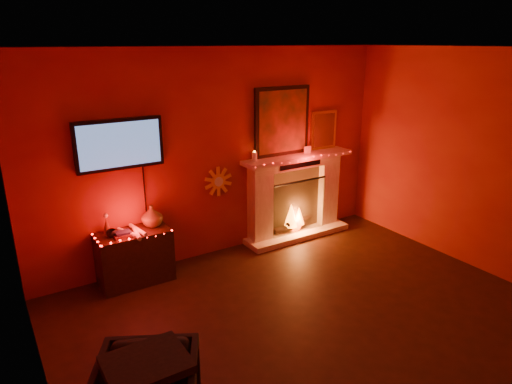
% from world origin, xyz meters
% --- Properties ---
extents(room, '(5.00, 5.00, 5.00)m').
position_xyz_m(room, '(0.00, 0.00, 1.35)').
color(room, black).
rests_on(room, ground).
extents(floor, '(5.00, 5.00, 0.00)m').
position_xyz_m(floor, '(0.00, 0.00, 0.00)').
color(floor, black).
rests_on(floor, ground).
extents(fireplace, '(1.72, 0.40, 2.18)m').
position_xyz_m(fireplace, '(1.14, 2.39, 0.72)').
color(fireplace, '#F5E2CE').
rests_on(fireplace, floor).
extents(tv, '(1.00, 0.07, 1.24)m').
position_xyz_m(tv, '(-1.30, 2.45, 1.65)').
color(tv, black).
rests_on(tv, room).
extents(sunburst_clock, '(0.40, 0.03, 0.40)m').
position_xyz_m(sunburst_clock, '(-0.05, 2.48, 1.00)').
color(sunburst_clock, orange).
rests_on(sunburst_clock, room).
extents(console_table, '(0.85, 0.51, 0.91)m').
position_xyz_m(console_table, '(-1.29, 2.26, 0.36)').
color(console_table, black).
rests_on(console_table, floor).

